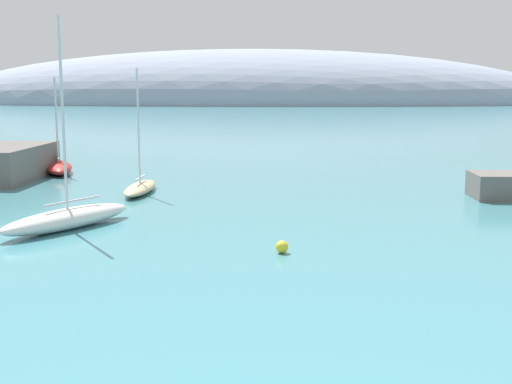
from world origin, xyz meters
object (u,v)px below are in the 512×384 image
object	(u,v)px
sailboat_red_outer_mooring	(59,167)
sailboat_sand_end_of_line	(140,187)
sailboat_white_near_shore	(68,217)
mooring_buoy_yellow	(282,247)

from	to	relation	value
sailboat_red_outer_mooring	sailboat_sand_end_of_line	bearing A→B (deg)	21.91
sailboat_white_near_shore	sailboat_red_outer_mooring	world-z (taller)	sailboat_white_near_shore
sailboat_white_near_shore	mooring_buoy_yellow	distance (m)	12.19
sailboat_white_near_shore	sailboat_red_outer_mooring	distance (m)	23.12
sailboat_sand_end_of_line	sailboat_white_near_shore	bearing A→B (deg)	-5.93
sailboat_white_near_shore	sailboat_sand_end_of_line	bearing A→B (deg)	-154.21
sailboat_white_near_shore	mooring_buoy_yellow	world-z (taller)	sailboat_white_near_shore
sailboat_white_near_shore	mooring_buoy_yellow	size ratio (longest dim) A/B	19.07
sailboat_sand_end_of_line	mooring_buoy_yellow	distance (m)	19.00
mooring_buoy_yellow	sailboat_white_near_shore	bearing A→B (deg)	158.18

